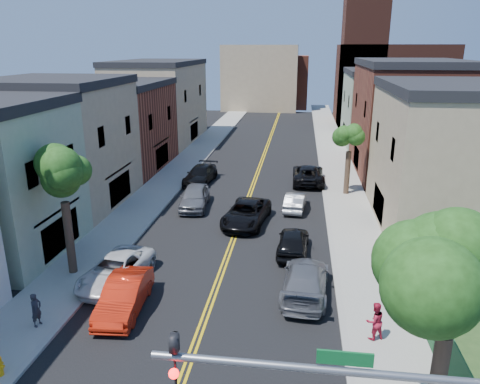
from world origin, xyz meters
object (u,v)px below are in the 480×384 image
at_px(grey_car_right, 305,280).
at_px(pedestrian_left, 36,310).
at_px(black_car_right, 293,242).
at_px(dark_car_right_far, 308,174).
at_px(white_pickup, 116,270).
at_px(silver_car_right, 295,201).
at_px(black_suv_lane, 246,213).
at_px(red_sedan, 124,295).
at_px(grey_car_left, 195,197).
at_px(pedestrian_right, 375,321).
at_px(black_car_left, 200,175).

bearing_deg(grey_car_right, pedestrian_left, 24.87).
relative_size(black_car_right, dark_car_right_far, 0.75).
xyz_separation_m(white_pickup, silver_car_right, (9.01, 12.40, -0.06)).
height_order(dark_car_right_far, black_suv_lane, dark_car_right_far).
relative_size(red_sedan, grey_car_right, 0.88).
bearing_deg(grey_car_right, black_car_right, -77.64).
bearing_deg(black_car_right, red_sedan, 46.22).
bearing_deg(red_sedan, pedestrian_left, -154.26).
relative_size(black_car_right, pedestrian_left, 2.90).
distance_m(grey_car_left, dark_car_right_far, 11.62).
height_order(red_sedan, grey_car_right, grey_car_right).
distance_m(silver_car_right, black_suv_lane, 4.69).
bearing_deg(black_suv_lane, grey_car_right, -58.47).
distance_m(red_sedan, black_car_right, 10.47).
bearing_deg(dark_car_right_far, pedestrian_left, 62.82).
relative_size(grey_car_left, black_suv_lane, 0.88).
height_order(grey_car_right, dark_car_right_far, dark_car_right_far).
height_order(black_car_right, pedestrian_left, pedestrian_left).
bearing_deg(pedestrian_left, black_suv_lane, -18.75).
bearing_deg(black_suv_lane, silver_car_right, 52.89).
distance_m(white_pickup, black_car_right, 10.18).
bearing_deg(grey_car_left, pedestrian_right, -58.96).
distance_m(black_car_left, black_suv_lane, 10.76).
xyz_separation_m(grey_car_right, black_car_right, (-0.69, 4.67, -0.03)).
relative_size(white_pickup, black_car_right, 1.18).
relative_size(red_sedan, pedestrian_left, 3.11).
height_order(white_pickup, black_car_right, black_car_right).
bearing_deg(grey_car_left, silver_car_right, -1.18).
height_order(black_car_left, grey_car_right, grey_car_right).
height_order(red_sedan, pedestrian_left, pedestrian_left).
xyz_separation_m(white_pickup, black_car_left, (0.44, 18.45, 0.03)).
distance_m(white_pickup, grey_car_left, 11.98).
bearing_deg(pedestrian_right, white_pickup, -38.38).
distance_m(black_car_left, black_car_right, 16.17).
bearing_deg(pedestrian_left, black_car_right, -39.47).
relative_size(black_car_left, grey_car_right, 0.97).
distance_m(silver_car_right, dark_car_right_far, 7.36).
relative_size(white_pickup, black_suv_lane, 0.92).
height_order(black_suv_lane, pedestrian_right, pedestrian_right).
distance_m(grey_car_left, pedestrian_left, 16.55).
relative_size(white_pickup, grey_car_left, 1.05).
distance_m(black_car_right, black_suv_lane, 5.45).
distance_m(grey_car_right, black_car_right, 4.72).
xyz_separation_m(black_car_left, pedestrian_left, (-2.27, -22.78, 0.15)).
relative_size(grey_car_right, dark_car_right_far, 0.92).
distance_m(black_car_right, pedestrian_left, 14.14).
relative_size(white_pickup, pedestrian_right, 3.13).
height_order(red_sedan, black_car_left, red_sedan).
distance_m(silver_car_right, pedestrian_right, 16.17).
height_order(grey_car_left, black_car_right, grey_car_left).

